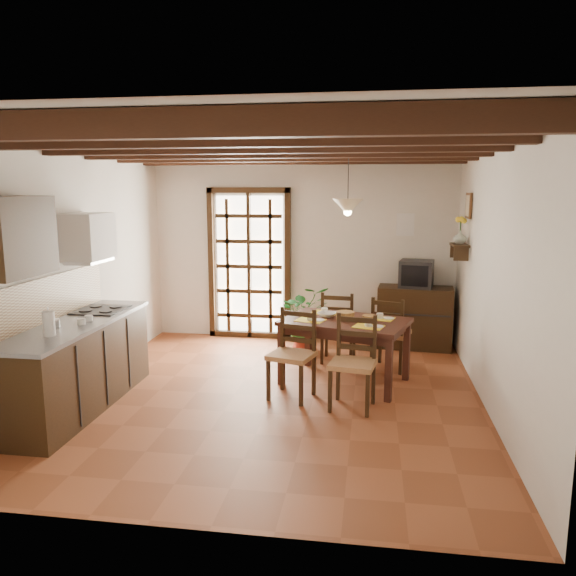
% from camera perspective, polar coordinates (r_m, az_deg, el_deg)
% --- Properties ---
extents(ground_plane, '(5.00, 5.00, 0.00)m').
position_cam_1_polar(ground_plane, '(6.31, -1.46, -10.95)').
color(ground_plane, brown).
extents(room_shell, '(4.52, 5.02, 2.81)m').
position_cam_1_polar(room_shell, '(5.91, -1.54, 5.72)').
color(room_shell, silver).
rests_on(room_shell, ground_plane).
extents(ceiling_beams, '(4.50, 4.34, 0.20)m').
position_cam_1_polar(ceiling_beams, '(5.91, -1.58, 14.21)').
color(ceiling_beams, black).
rests_on(ceiling_beams, room_shell).
extents(french_door, '(1.26, 0.11, 2.32)m').
position_cam_1_polar(french_door, '(8.52, -3.95, 2.72)').
color(french_door, white).
rests_on(french_door, ground_plane).
extents(kitchen_counter, '(0.64, 2.25, 1.38)m').
position_cam_1_polar(kitchen_counter, '(6.26, -20.57, -7.21)').
color(kitchen_counter, black).
rests_on(kitchen_counter, ground_plane).
extents(upper_cabinet, '(0.35, 0.80, 0.70)m').
position_cam_1_polar(upper_cabinet, '(5.48, -26.09, 4.72)').
color(upper_cabinet, black).
rests_on(upper_cabinet, room_shell).
extents(range_hood, '(0.38, 0.60, 0.54)m').
position_cam_1_polar(range_hood, '(6.54, -19.65, 4.85)').
color(range_hood, white).
rests_on(range_hood, room_shell).
extents(counter_items, '(0.50, 1.43, 0.25)m').
position_cam_1_polar(counter_items, '(6.21, -20.44, -2.69)').
color(counter_items, black).
rests_on(counter_items, kitchen_counter).
extents(dining_table, '(1.60, 1.27, 0.76)m').
position_cam_1_polar(dining_table, '(6.60, 5.82, -4.03)').
color(dining_table, '#3B1B13').
rests_on(dining_table, ground_plane).
extents(chair_near_left, '(0.55, 0.53, 0.97)m').
position_cam_1_polar(chair_near_left, '(6.19, 0.41, -8.39)').
color(chair_near_left, '#AE7849').
rests_on(chair_near_left, ground_plane).
extents(chair_near_right, '(0.51, 0.49, 0.97)m').
position_cam_1_polar(chair_near_right, '(5.94, 6.58, -9.26)').
color(chair_near_right, '#AE7849').
rests_on(chair_near_right, ground_plane).
extents(chair_far_left, '(0.47, 0.45, 0.95)m').
position_cam_1_polar(chair_far_left, '(7.45, 5.14, -5.25)').
color(chair_far_left, '#AE7849').
rests_on(chair_far_left, ground_plane).
extents(chair_far_right, '(0.54, 0.53, 0.94)m').
position_cam_1_polar(chair_far_right, '(7.25, 10.32, -5.85)').
color(chair_far_right, '#AE7849').
rests_on(chair_far_right, ground_plane).
extents(table_setting, '(1.02, 0.68, 0.09)m').
position_cam_1_polar(table_setting, '(6.57, 5.85, -2.91)').
color(table_setting, yellow).
rests_on(table_setting, dining_table).
extents(table_bowl, '(0.28, 0.28, 0.05)m').
position_cam_1_polar(table_bowl, '(6.70, 3.98, -2.70)').
color(table_bowl, white).
rests_on(table_bowl, dining_table).
extents(sideboard, '(1.07, 0.55, 0.88)m').
position_cam_1_polar(sideboard, '(8.25, 12.73, -2.93)').
color(sideboard, black).
rests_on(sideboard, ground_plane).
extents(crt_tv, '(0.52, 0.49, 0.39)m').
position_cam_1_polar(crt_tv, '(8.13, 12.91, 1.41)').
color(crt_tv, black).
rests_on(crt_tv, sideboard).
extents(fuse_box, '(0.25, 0.03, 0.32)m').
position_cam_1_polar(fuse_box, '(8.31, 11.83, 6.32)').
color(fuse_box, white).
rests_on(fuse_box, room_shell).
extents(plant_pot, '(0.35, 0.35, 0.22)m').
position_cam_1_polar(plant_pot, '(7.97, 1.69, -5.60)').
color(plant_pot, maroon).
rests_on(plant_pot, ground_plane).
extents(potted_plant, '(2.21, 2.07, 1.98)m').
position_cam_1_polar(potted_plant, '(7.86, 1.70, -2.37)').
color(potted_plant, '#144C19').
rests_on(potted_plant, ground_plane).
extents(wall_shelf, '(0.20, 0.42, 0.20)m').
position_cam_1_polar(wall_shelf, '(7.52, 17.02, 3.89)').
color(wall_shelf, black).
rests_on(wall_shelf, room_shell).
extents(shelf_vase, '(0.15, 0.15, 0.15)m').
position_cam_1_polar(shelf_vase, '(7.51, 17.07, 4.94)').
color(shelf_vase, '#B2BFB2').
rests_on(shelf_vase, wall_shelf).
extents(shelf_flowers, '(0.14, 0.14, 0.36)m').
position_cam_1_polar(shelf_flowers, '(7.49, 17.15, 6.53)').
color(shelf_flowers, yellow).
rests_on(shelf_flowers, shelf_vase).
extents(framed_picture, '(0.03, 0.32, 0.32)m').
position_cam_1_polar(framed_picture, '(7.50, 17.87, 7.96)').
color(framed_picture, brown).
rests_on(framed_picture, room_shell).
extents(pendant_lamp, '(0.36, 0.36, 0.84)m').
position_cam_1_polar(pendant_lamp, '(6.50, 6.09, 8.38)').
color(pendant_lamp, black).
rests_on(pendant_lamp, room_shell).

